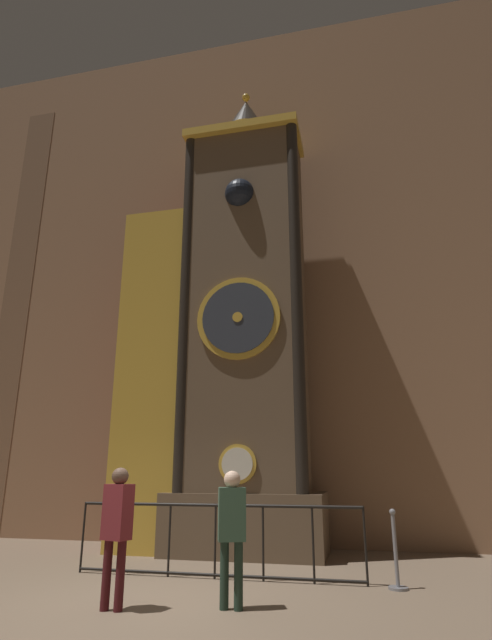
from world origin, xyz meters
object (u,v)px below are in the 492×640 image
visitor_near (117,522)px  visitor_far (232,524)px  stanchion_post (396,562)px  clock_tower (223,331)px

visitor_near → visitor_far: (1.40, 0.37, -0.02)m
visitor_far → stanchion_post: 2.65m
visitor_far → visitor_near: bearing=175.0°
visitor_near → clock_tower: bearing=105.5°
visitor_near → visitor_far: bearing=32.0°
clock_tower → visitor_near: size_ratio=6.68×
visitor_near → stanchion_post: 4.00m
clock_tower → visitor_far: 5.54m
clock_tower → visitor_near: (-0.13, -4.32, -3.65)m
visitor_near → stanchion_post: visitor_near is taller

